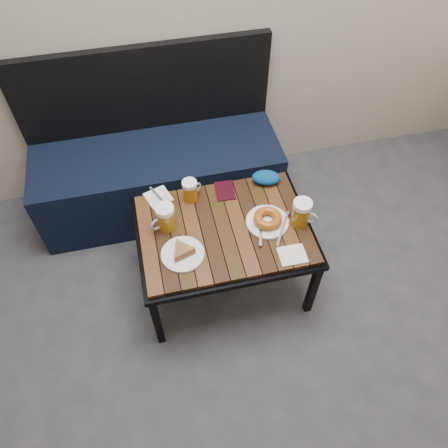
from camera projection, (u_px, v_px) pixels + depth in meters
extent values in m
cube|color=black|center=(160.00, 179.00, 2.62)|extent=(1.40, 0.50, 0.45)
cube|color=black|center=(144.00, 89.00, 2.38)|extent=(1.40, 0.05, 0.50)
cube|color=black|center=(157.00, 321.00, 2.07)|extent=(0.04, 0.03, 0.42)
cube|color=black|center=(313.00, 289.00, 2.17)|extent=(0.04, 0.03, 0.42)
cube|color=black|center=(144.00, 230.00, 2.40)|extent=(0.04, 0.04, 0.42)
cube|color=black|center=(279.00, 206.00, 2.51)|extent=(0.04, 0.04, 0.42)
cube|color=black|center=(224.00, 232.00, 2.11)|extent=(0.84, 0.62, 0.03)
cube|color=#381A0C|center=(224.00, 229.00, 2.09)|extent=(0.80, 0.58, 0.02)
cylinder|color=#98600C|center=(166.00, 219.00, 2.04)|extent=(0.11, 0.11, 0.11)
cylinder|color=white|center=(164.00, 210.00, 1.98)|extent=(0.09, 0.09, 0.03)
torus|color=#8C999E|center=(157.00, 224.00, 2.02)|extent=(0.07, 0.04, 0.07)
cylinder|color=#98600C|center=(190.00, 192.00, 2.16)|extent=(0.10, 0.10, 0.10)
cylinder|color=white|center=(189.00, 184.00, 2.11)|extent=(0.07, 0.07, 0.02)
torus|color=#8C999E|center=(196.00, 188.00, 2.17)|extent=(0.06, 0.04, 0.06)
cylinder|color=#98600C|center=(301.00, 214.00, 2.06)|extent=(0.12, 0.12, 0.12)
cylinder|color=white|center=(303.00, 205.00, 2.00)|extent=(0.09, 0.09, 0.03)
torus|color=#8C999E|center=(311.00, 218.00, 2.04)|extent=(0.06, 0.05, 0.07)
cylinder|color=white|center=(183.00, 254.00, 1.98)|extent=(0.20, 0.20, 0.01)
cylinder|color=white|center=(267.00, 222.00, 2.09)|extent=(0.21, 0.21, 0.01)
torus|color=#7E440B|center=(268.00, 218.00, 2.07)|extent=(0.14, 0.14, 0.04)
cube|color=#A5A8AD|center=(283.00, 228.00, 2.06)|extent=(0.12, 0.19, 0.00)
cube|color=#A5A8AD|center=(261.00, 232.00, 2.04)|extent=(0.06, 0.15, 0.00)
cube|color=white|center=(158.00, 197.00, 2.19)|extent=(0.15, 0.15, 0.01)
cube|color=#A5A8AD|center=(158.00, 196.00, 2.19)|extent=(0.08, 0.15, 0.00)
cube|color=white|center=(292.00, 255.00, 1.98)|extent=(0.13, 0.11, 0.01)
cube|color=black|center=(180.00, 248.00, 2.00)|extent=(0.15, 0.15, 0.01)
cube|color=black|center=(225.00, 191.00, 2.22)|extent=(0.10, 0.14, 0.01)
ellipsoid|color=#051988|center=(266.00, 178.00, 2.24)|extent=(0.17, 0.13, 0.06)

